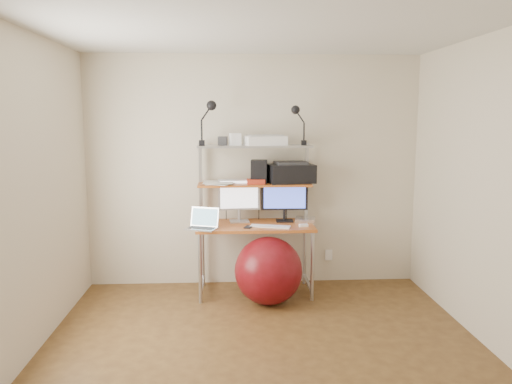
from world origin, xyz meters
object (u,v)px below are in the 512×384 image
monitor_silver (239,197)px  printer (291,173)px  monitor_black (285,198)px  laptop (203,224)px  exercise_ball (268,271)px

monitor_silver → printer: size_ratio=0.94×
printer → monitor_silver: bearing=172.5°
monitor_black → printer: 0.28m
laptop → exercise_ball: bearing=8.4°
laptop → monitor_silver: bearing=61.4°
monitor_black → laptop: bearing=-158.0°
printer → exercise_ball: 1.07m
monitor_silver → monitor_black: 0.48m
printer → exercise_ball: size_ratio=0.78×
laptop → exercise_ball: 0.80m
monitor_black → laptop: (-0.85, -0.30, -0.20)m
monitor_silver → exercise_ball: size_ratio=0.73×
monitor_silver → monitor_black: size_ratio=1.00×
monitor_silver → laptop: bearing=-144.8°
monitor_black → monitor_silver: bearing=-178.8°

